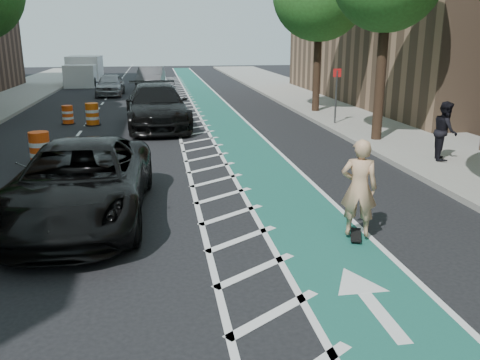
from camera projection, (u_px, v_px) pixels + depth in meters
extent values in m
plane|color=black|center=(164.00, 244.00, 9.63)|extent=(120.00, 120.00, 0.00)
cube|color=#165044|center=(238.00, 138.00, 19.59)|extent=(2.00, 90.00, 0.01)
cube|color=silver|center=(199.00, 139.00, 19.36)|extent=(1.40, 90.00, 0.01)
cube|color=gray|center=(396.00, 132.00, 20.57)|extent=(5.00, 90.00, 0.15)
cube|color=gray|center=(338.00, 133.00, 20.19)|extent=(0.12, 90.00, 0.16)
cylinder|color=#382619|center=(384.00, 83.00, 17.84)|extent=(0.36, 0.36, 4.40)
cylinder|color=#382619|center=(316.00, 69.00, 25.44)|extent=(0.36, 0.36, 4.40)
cylinder|color=#4C4C4C|center=(336.00, 99.00, 21.87)|extent=(0.08, 0.08, 2.40)
cube|color=red|center=(337.00, 73.00, 21.57)|extent=(0.35, 0.02, 0.35)
cube|color=black|center=(356.00, 235.00, 9.88)|extent=(0.44, 0.73, 0.03)
cylinder|color=black|center=(352.00, 233.00, 10.13)|extent=(0.04, 0.06, 0.05)
cylinder|color=black|center=(359.00, 233.00, 10.10)|extent=(0.04, 0.06, 0.05)
cylinder|color=black|center=(352.00, 242.00, 9.68)|extent=(0.04, 0.06, 0.05)
cylinder|color=black|center=(360.00, 242.00, 9.66)|extent=(0.04, 0.06, 0.05)
imported|color=tan|center=(359.00, 188.00, 9.61)|extent=(0.80, 0.67, 1.88)
imported|color=black|center=(80.00, 182.00, 10.75)|extent=(2.99, 6.04, 1.65)
imported|color=black|center=(156.00, 106.00, 21.75)|extent=(2.93, 6.41, 1.82)
imported|color=#9D9DA2|center=(110.00, 85.00, 33.58)|extent=(1.81, 4.23, 1.42)
imported|color=#535458|center=(151.00, 78.00, 36.91)|extent=(2.18, 5.20, 1.67)
imported|color=black|center=(445.00, 131.00, 15.38)|extent=(0.95, 1.06, 1.78)
cube|color=white|center=(85.00, 70.00, 41.23)|extent=(2.56, 3.66, 2.26)
cube|color=white|center=(80.00, 76.00, 38.73)|extent=(2.29, 1.85, 1.69)
cylinder|color=black|center=(66.00, 83.00, 38.29)|extent=(0.30, 0.80, 0.79)
cylinder|color=black|center=(93.00, 83.00, 38.56)|extent=(0.30, 0.80, 0.79)
cylinder|color=black|center=(75.00, 79.00, 42.16)|extent=(0.30, 0.80, 0.79)
cylinder|color=black|center=(100.00, 78.00, 42.43)|extent=(0.30, 0.80, 0.79)
cylinder|color=#FA490D|center=(40.00, 149.00, 15.38)|extent=(0.60, 0.60, 1.03)
cylinder|color=silver|center=(41.00, 154.00, 15.43)|extent=(0.61, 0.61, 0.14)
cylinder|color=silver|center=(39.00, 144.00, 15.34)|extent=(0.61, 0.61, 0.14)
cylinder|color=black|center=(42.00, 164.00, 15.52)|extent=(0.76, 0.76, 0.05)
cylinder|color=#EF5C0C|center=(92.00, 114.00, 22.35)|extent=(0.56, 0.56, 0.98)
cylinder|color=silver|center=(93.00, 118.00, 22.40)|extent=(0.57, 0.57, 0.13)
cylinder|color=silver|center=(92.00, 111.00, 22.32)|extent=(0.57, 0.57, 0.13)
cylinder|color=black|center=(93.00, 125.00, 22.48)|extent=(0.72, 0.72, 0.04)
cylinder|color=#E8470C|center=(68.00, 115.00, 22.68)|extent=(0.48, 0.48, 0.83)
cylinder|color=silver|center=(68.00, 118.00, 22.71)|extent=(0.49, 0.49, 0.11)
cylinder|color=silver|center=(67.00, 112.00, 22.64)|extent=(0.49, 0.49, 0.11)
cylinder|color=black|center=(69.00, 124.00, 22.78)|extent=(0.61, 0.61, 0.04)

